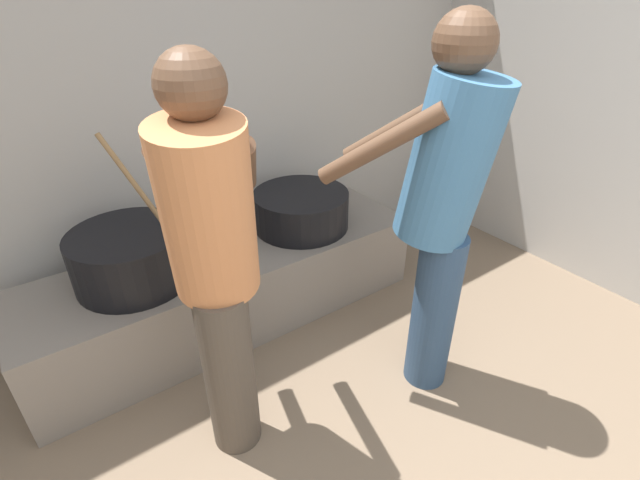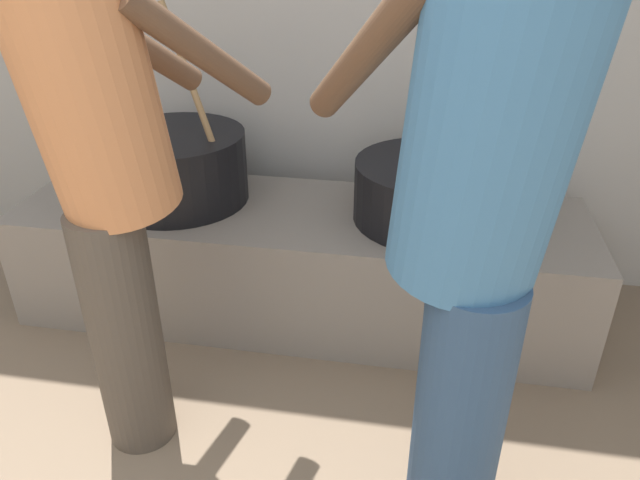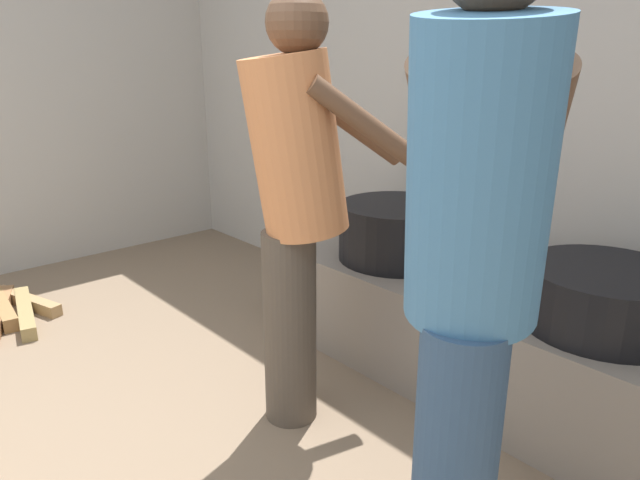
{
  "view_description": "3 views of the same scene",
  "coord_description": "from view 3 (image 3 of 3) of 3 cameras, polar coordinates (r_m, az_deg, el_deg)",
  "views": [
    {
      "loc": [
        -0.42,
        0.2,
        1.71
      ],
      "look_at": [
        0.4,
        1.34,
        0.9
      ],
      "focal_mm": 25.21,
      "sensor_mm": 36.0,
      "label": 1
    },
    {
      "loc": [
        0.81,
        0.2,
        1.42
      ],
      "look_at": [
        0.56,
        1.59,
        0.65
      ],
      "focal_mm": 33.58,
      "sensor_mm": 36.0,
      "label": 2
    },
    {
      "loc": [
        1.59,
        0.2,
        1.36
      ],
      "look_at": [
        0.19,
        1.44,
        0.76
      ],
      "focal_mm": 32.69,
      "sensor_mm": 36.0,
      "label": 3
    }
  ],
  "objects": [
    {
      "name": "cook_in_orange_shirt",
      "position": [
        2.06,
        -2.26,
        4.54
      ],
      "size": [
        0.57,
        0.73,
        1.56
      ],
      "color": "#4C4238",
      "rests_on": "ground_plane"
    },
    {
      "name": "firewood_pile",
      "position": [
        3.62,
        -27.96,
        -5.97
      ],
      "size": [
        0.84,
        0.44,
        0.07
      ],
      "color": "#94643D",
      "rests_on": "ground_plane"
    },
    {
      "name": "cooking_pot_secondary",
      "position": [
        2.26,
        26.17,
        -5.13
      ],
      "size": [
        0.55,
        0.55,
        0.21
      ],
      "color": "black",
      "rests_on": "hearth_ledge"
    },
    {
      "name": "hearth_ledge",
      "position": [
        2.57,
        15.1,
        -9.21
      ],
      "size": [
        2.13,
        0.6,
        0.45
      ],
      "primitive_type": "cube",
      "color": "slate",
      "rests_on": "ground_plane"
    },
    {
      "name": "cooking_pot_main",
      "position": [
        2.72,
        7.57,
        0.86
      ],
      "size": [
        0.54,
        0.54,
        0.72
      ],
      "color": "black",
      "rests_on": "hearth_ledge"
    },
    {
      "name": "block_enclosure_rear",
      "position": [
        2.95,
        16.21,
        14.27
      ],
      "size": [
        5.25,
        0.2,
        2.44
      ],
      "primitive_type": "cube",
      "color": "#ADA8A0",
      "rests_on": "ground_plane"
    },
    {
      "name": "cook_in_blue_shirt",
      "position": [
        1.3,
        14.75,
        -1.44
      ],
      "size": [
        0.62,
        0.74,
        1.64
      ],
      "color": "navy",
      "rests_on": "ground_plane"
    }
  ]
}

